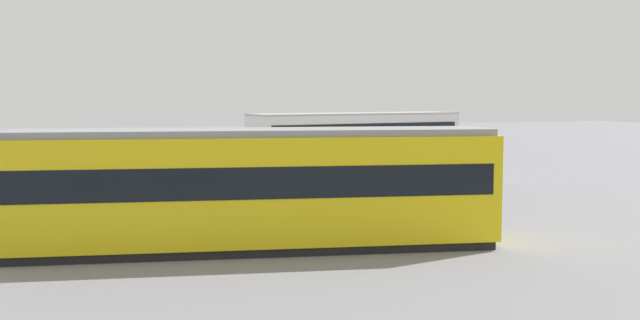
# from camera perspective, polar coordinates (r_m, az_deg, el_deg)

# --- Properties ---
(ground_plane) EXTENTS (160.00, 160.00, 0.00)m
(ground_plane) POSITION_cam_1_polar(r_m,az_deg,el_deg) (32.99, 0.55, -2.81)
(ground_plane) COLOR gray
(double_decker_bus) EXTENTS (11.72, 4.67, 3.69)m
(double_decker_bus) POSITION_cam_1_polar(r_m,az_deg,el_deg) (36.38, 2.89, 0.91)
(double_decker_bus) COLOR white
(double_decker_bus) RESTS_ON ground
(tram_yellow) EXTENTS (14.50, 4.72, 3.56)m
(tram_yellow) POSITION_cam_1_polar(r_m,az_deg,el_deg) (21.30, -5.19, -2.16)
(tram_yellow) COLOR yellow
(tram_yellow) RESTS_ON ground
(pedestrian_near_railing) EXTENTS (0.45, 0.45, 1.79)m
(pedestrian_near_railing) POSITION_cam_1_polar(r_m,az_deg,el_deg) (24.97, -4.20, -2.96)
(pedestrian_near_railing) COLOR #4C3F2D
(pedestrian_near_railing) RESTS_ON ground
(pedestrian_railing) EXTENTS (6.96, 0.18, 1.08)m
(pedestrian_railing) POSITION_cam_1_polar(r_m,az_deg,el_deg) (26.77, -4.04, -3.07)
(pedestrian_railing) COLOR gray
(pedestrian_railing) RESTS_ON ground
(info_sign) EXTENTS (1.28, 0.19, 2.49)m
(info_sign) POSITION_cam_1_polar(r_m,az_deg,el_deg) (26.41, -11.66, -1.06)
(info_sign) COLOR slate
(info_sign) RESTS_ON ground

